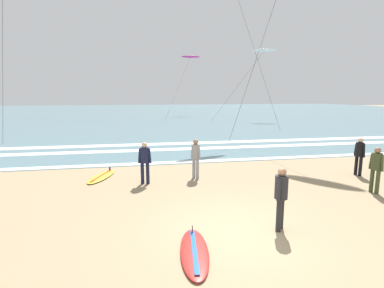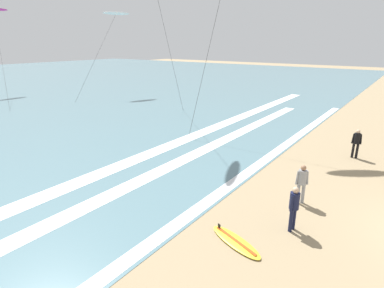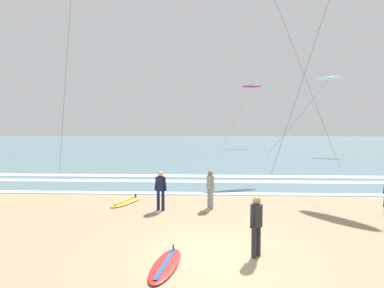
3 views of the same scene
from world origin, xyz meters
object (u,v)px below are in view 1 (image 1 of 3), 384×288
(surfer_right_near, at_px, (281,193))
(surfer_mid_group, at_px, (145,159))
(surfer_left_far, at_px, (196,155))
(kite_magenta_mid_center, at_px, (190,57))
(surfer_background_far, at_px, (376,166))
(surfboard_right_spare, at_px, (102,177))
(kite_white_high_right, at_px, (264,51))
(surfboard_near_water, at_px, (194,252))
(surfer_left_near, at_px, (359,153))

(surfer_right_near, bearing_deg, surfer_mid_group, 124.78)
(surfer_mid_group, relative_size, surfer_left_far, 1.00)
(kite_magenta_mid_center, bearing_deg, surfer_background_far, -91.99)
(surfer_mid_group, height_order, surfer_background_far, same)
(surfer_mid_group, distance_m, surfboard_right_spare, 2.29)
(kite_magenta_mid_center, bearing_deg, surfer_right_near, -97.67)
(kite_white_high_right, bearing_deg, surfboard_right_spare, -125.48)
(surfer_left_far, height_order, surfer_background_far, same)
(surfboard_near_water, bearing_deg, surfboard_right_spare, 111.84)
(surfer_left_near, height_order, surfboard_right_spare, surfer_left_near)
(surfer_background_far, distance_m, kite_magenta_mid_center, 43.56)
(surfboard_right_spare, distance_m, kite_magenta_mid_center, 41.55)
(surfboard_right_spare, bearing_deg, surfboard_near_water, -68.16)
(surfboard_right_spare, bearing_deg, surfer_right_near, -49.57)
(surfer_mid_group, height_order, surfboard_right_spare, surfer_mid_group)
(surfer_mid_group, height_order, surfer_left_far, same)
(surfer_mid_group, distance_m, surfer_left_far, 2.06)
(surfer_left_near, bearing_deg, surfer_mid_group, 176.98)
(surfer_mid_group, relative_size, surfer_background_far, 1.00)
(surfer_mid_group, distance_m, surfboard_near_water, 5.41)
(surfer_mid_group, bearing_deg, kite_magenta_mid_center, 77.11)
(surfer_left_near, xyz_separation_m, surfer_right_near, (-5.63, -4.09, 0.00))
(surfer_left_near, height_order, surfer_left_far, same)
(surfer_left_far, bearing_deg, surfboard_right_spare, 167.66)
(surfer_background_far, xyz_separation_m, kite_magenta_mid_center, (1.48, 42.65, 8.74))
(surfboard_near_water, bearing_deg, surfer_right_near, 17.13)
(surfer_left_near, distance_m, kite_white_high_right, 29.86)
(surfer_mid_group, bearing_deg, surfer_left_far, 10.29)
(surfboard_right_spare, relative_size, surfboard_near_water, 1.01)
(surfer_left_near, distance_m, surfer_background_far, 2.35)
(surfboard_near_water, bearing_deg, kite_white_high_right, 63.86)
(surfboard_right_spare, bearing_deg, surfer_left_far, -12.34)
(surfer_mid_group, relative_size, surfboard_right_spare, 0.73)
(surfboard_right_spare, bearing_deg, kite_white_high_right, 54.52)
(surfer_right_near, relative_size, surfer_background_far, 1.00)
(surfer_right_near, bearing_deg, surfer_left_near, 36.01)
(surfer_left_near, bearing_deg, surfer_left_far, 173.00)
(surfer_mid_group, xyz_separation_m, kite_white_high_right, (16.76, 27.13, 8.18))
(surfboard_near_water, distance_m, kite_white_high_right, 37.22)
(surfer_mid_group, height_order, kite_white_high_right, kite_white_high_right)
(kite_white_high_right, bearing_deg, surfer_left_far, -118.83)
(surfer_background_far, bearing_deg, surfer_mid_group, 161.73)
(surfer_left_near, xyz_separation_m, surfer_mid_group, (-8.79, 0.46, 0.00))
(surfer_background_far, xyz_separation_m, kite_white_high_right, (9.06, 29.68, 8.18))
(kite_white_high_right, bearing_deg, kite_magenta_mid_center, 120.30)
(surfer_background_far, height_order, surfboard_right_spare, surfer_background_far)
(surfer_left_far, xyz_separation_m, kite_white_high_right, (14.73, 26.77, 8.18))
(surfer_mid_group, relative_size, surfboard_near_water, 0.74)
(surfer_left_near, relative_size, surfer_right_near, 1.00)
(surfer_background_far, bearing_deg, surfer_left_near, 62.17)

